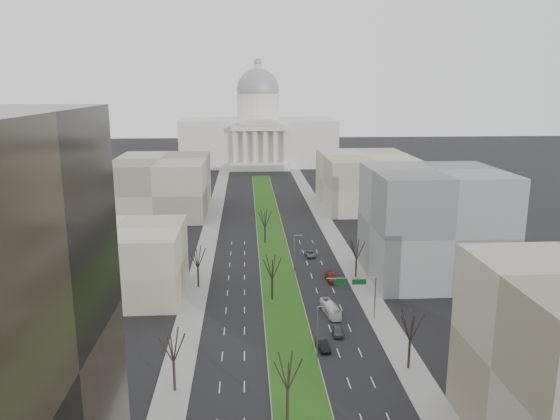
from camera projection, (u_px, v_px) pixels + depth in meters
name	position (u px, v px, depth m)	size (l,w,h in m)	color
ground	(272.00, 243.00, 147.34)	(600.00, 600.00, 0.00)	black
median	(273.00, 244.00, 146.33)	(8.00, 222.03, 0.20)	#999993
sidewalk_left	(200.00, 276.00, 121.94)	(5.00, 330.00, 0.15)	gray
sidewalk_right	(354.00, 272.00, 124.08)	(5.00, 330.00, 0.15)	gray
capitol	(258.00, 134.00, 289.14)	(80.00, 46.00, 55.00)	beige
building_beige_left	(117.00, 262.00, 109.71)	(26.00, 22.00, 14.00)	tan
building_grey_right	(433.00, 224.00, 119.49)	(28.00, 26.00, 24.00)	slate
building_far_left	(162.00, 185.00, 182.07)	(30.00, 40.00, 18.00)	gray
building_far_right	(365.00, 180.00, 191.22)	(30.00, 40.00, 18.00)	tan
tree_left_mid	(173.00, 345.00, 74.69)	(5.40, 5.40, 9.72)	black
tree_left_far	(197.00, 256.00, 113.63)	(5.28, 5.28, 9.50)	black
tree_right_mid	(411.00, 325.00, 80.66)	(5.52, 5.52, 9.94)	black
tree_right_far	(357.00, 249.00, 119.69)	(5.04, 5.04, 9.07)	black
tree_median_a	(288.00, 371.00, 67.85)	(5.40, 5.40, 9.72)	black
tree_median_b	(272.00, 267.00, 106.74)	(5.40, 5.40, 9.72)	black
tree_median_c	(265.00, 218.00, 145.64)	(5.40, 5.40, 9.72)	black
streetlamp_median_b	(318.00, 333.00, 83.28)	(1.90, 0.20, 9.16)	gray
streetlamp_median_c	(294.00, 254.00, 122.18)	(1.90, 0.20, 9.16)	gray
mast_arm_signs	(361.00, 288.00, 98.19)	(9.12, 0.24, 8.09)	gray
car_grey_near	(338.00, 331.00, 93.20)	(1.72, 4.27, 1.46)	#44454B
car_black	(323.00, 345.00, 88.15)	(1.55, 4.45, 1.47)	black
car_red	(332.00, 278.00, 118.70)	(2.22, 5.46, 1.58)	maroon
car_grey_far	(310.00, 254.00, 135.76)	(2.21, 4.79, 1.33)	#53545C
box_van	(331.00, 309.00, 101.37)	(1.83, 7.82, 2.18)	white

